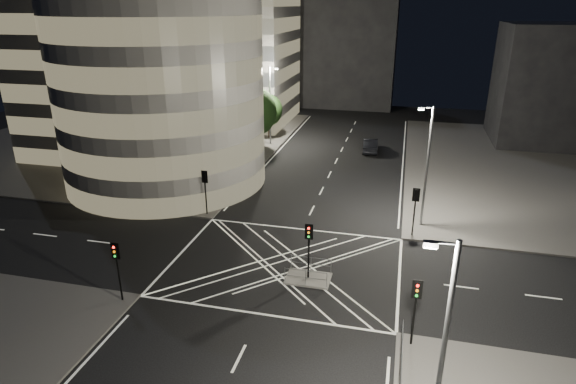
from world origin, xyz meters
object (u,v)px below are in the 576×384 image
(traffic_signal_fl, at_px, (205,184))
(street_lamp_left_near, at_px, (219,139))
(sedan, at_px, (370,145))
(central_island, at_px, (308,279))
(street_lamp_left_far, at_px, (270,103))
(traffic_signal_nr, at_px, (416,301))
(traffic_signal_island, at_px, (309,241))
(street_lamp_right_near, at_px, (441,352))
(traffic_signal_nl, at_px, (117,261))
(street_lamp_right_far, at_px, (427,163))
(traffic_signal_fr, at_px, (415,203))

(traffic_signal_fl, height_order, street_lamp_left_near, street_lamp_left_near)
(sedan, bearing_deg, central_island, 83.05)
(street_lamp_left_near, xyz_separation_m, street_lamp_left_far, (0.00, 18.00, 0.00))
(traffic_signal_nr, distance_m, traffic_signal_island, 8.62)
(traffic_signal_island, height_order, street_lamp_right_near, street_lamp_right_near)
(traffic_signal_island, xyz_separation_m, street_lamp_left_near, (-11.44, 13.50, 2.63))
(traffic_signal_fl, bearing_deg, sedan, 62.03)
(traffic_signal_nl, relative_size, traffic_signal_nr, 1.00)
(traffic_signal_fl, xyz_separation_m, sedan, (12.34, 23.24, -2.07))
(traffic_signal_nr, xyz_separation_m, street_lamp_right_far, (0.64, 15.80, 2.63))
(street_lamp_left_near, bearing_deg, central_island, -49.73)
(traffic_signal_nr, height_order, street_lamp_left_far, street_lamp_left_far)
(street_lamp_left_far, height_order, street_lamp_right_far, same)
(traffic_signal_island, distance_m, sedan, 31.64)
(central_island, height_order, street_lamp_left_far, street_lamp_left_far)
(central_island, relative_size, traffic_signal_nr, 0.75)
(traffic_signal_fl, relative_size, traffic_signal_fr, 1.00)
(traffic_signal_nr, distance_m, street_lamp_left_near, 26.32)
(street_lamp_right_far, bearing_deg, sedan, 105.65)
(traffic_signal_fr, distance_m, street_lamp_right_far, 3.48)
(traffic_signal_fl, relative_size, sedan, 0.78)
(traffic_signal_fl, distance_m, traffic_signal_nr, 22.24)
(traffic_signal_fl, distance_m, street_lamp_left_far, 23.36)
(traffic_signal_fl, height_order, sedan, traffic_signal_fl)
(traffic_signal_nr, bearing_deg, traffic_signal_nl, 180.00)
(traffic_signal_nl, bearing_deg, traffic_signal_fl, 90.00)
(traffic_signal_island, distance_m, street_lamp_right_far, 13.13)
(traffic_signal_nl, bearing_deg, traffic_signal_nr, 0.00)
(traffic_signal_nl, height_order, street_lamp_right_far, street_lamp_right_far)
(sedan, bearing_deg, street_lamp_right_far, 101.50)
(traffic_signal_fr, xyz_separation_m, street_lamp_right_far, (0.64, 2.20, 2.63))
(traffic_signal_nl, xyz_separation_m, traffic_signal_island, (10.80, 5.30, 0.00))
(street_lamp_left_near, bearing_deg, traffic_signal_nr, -45.87)
(street_lamp_left_far, distance_m, street_lamp_right_near, 47.88)
(street_lamp_left_far, bearing_deg, street_lamp_right_near, -66.79)
(traffic_signal_nl, height_order, traffic_signal_nr, same)
(central_island, distance_m, street_lamp_right_far, 13.98)
(traffic_signal_island, height_order, sedan, traffic_signal_island)
(traffic_signal_fr, relative_size, street_lamp_right_near, 0.40)
(traffic_signal_fl, height_order, street_lamp_left_far, street_lamp_left_far)
(traffic_signal_fr, distance_m, traffic_signal_nr, 13.60)
(traffic_signal_island, height_order, street_lamp_left_far, street_lamp_left_far)
(street_lamp_right_near, bearing_deg, traffic_signal_fl, 131.24)
(traffic_signal_fl, bearing_deg, traffic_signal_nl, -90.00)
(central_island, distance_m, traffic_signal_island, 2.84)
(street_lamp_left_far, bearing_deg, sedan, 0.17)
(traffic_signal_island, xyz_separation_m, street_lamp_left_far, (-11.44, 31.50, 2.63))
(traffic_signal_island, bearing_deg, traffic_signal_fl, 142.46)
(central_island, relative_size, traffic_signal_fl, 0.75)
(traffic_signal_fl, xyz_separation_m, traffic_signal_nr, (17.60, -13.60, 0.00))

